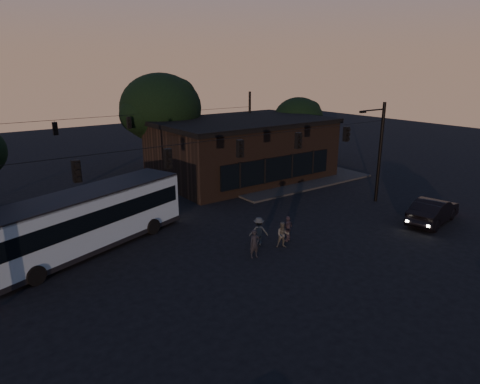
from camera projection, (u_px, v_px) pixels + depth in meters
ground at (285, 264)px, 22.53m from camera, size 120.00×120.00×0.00m
sidewalk_far_right at (280, 176)px, 40.13m from camera, size 14.00×10.00×0.15m
building at (242, 149)px, 39.20m from camera, size 15.40×10.41×5.40m
tree_behind at (161, 108)px, 40.03m from camera, size 7.60×7.60×9.43m
tree_right at (298, 118)px, 45.33m from camera, size 5.20×5.20×6.86m
signal_rig_near at (240, 168)px, 24.35m from camera, size 26.24×0.30×7.50m
signal_rig_far at (130, 136)px, 36.78m from camera, size 26.24×0.30×7.50m
bus at (88, 217)px, 23.89m from camera, size 12.22×6.67×3.38m
car at (433, 211)px, 28.19m from camera, size 5.31×2.67×1.67m
pedestrian_a at (255, 244)px, 23.08m from camera, size 0.64×0.48×1.59m
pedestrian_b at (283, 235)px, 24.40m from camera, size 0.94×0.89×1.53m
pedestrian_c at (288, 228)px, 25.28m from camera, size 0.99×0.67×1.56m
pedestrian_d at (259, 231)px, 24.67m from camera, size 1.26×1.12×1.70m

